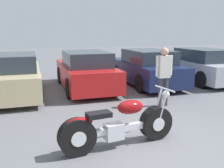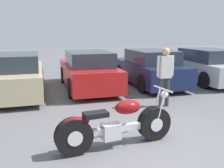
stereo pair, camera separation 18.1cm
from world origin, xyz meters
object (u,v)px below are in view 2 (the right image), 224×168
(parked_car_red, at_px, (88,71))
(parked_car_silver, at_px, (203,66))
(parked_car_champagne, at_px, (16,75))
(parked_car_navy, at_px, (149,68))
(person_standing, at_px, (165,72))
(motorcycle, at_px, (115,126))

(parked_car_red, relative_size, parked_car_silver, 1.00)
(parked_car_red, bearing_deg, parked_car_champagne, -173.74)
(parked_car_navy, distance_m, person_standing, 3.10)
(motorcycle, height_order, parked_car_red, parked_car_red)
(parked_car_navy, height_order, person_standing, person_standing)
(parked_car_red, bearing_deg, parked_car_silver, -0.31)
(parked_car_champagne, distance_m, parked_car_red, 2.55)
(parked_car_champagne, height_order, parked_car_silver, same)
(motorcycle, height_order, person_standing, person_standing)
(parked_car_champagne, bearing_deg, parked_car_silver, 1.89)
(parked_car_red, relative_size, parked_car_navy, 1.00)
(parked_car_silver, distance_m, person_standing, 4.47)
(parked_car_red, distance_m, person_standing, 3.39)
(motorcycle, xyz_separation_m, parked_car_navy, (2.98, 5.08, 0.25))
(motorcycle, xyz_separation_m, parked_car_red, (0.44, 5.03, 0.25))
(motorcycle, distance_m, parked_car_silver, 7.45)
(parked_car_champagne, xyz_separation_m, parked_car_navy, (5.07, 0.32, 0.00))
(person_standing, bearing_deg, parked_car_champagne, 147.92)
(parked_car_silver, bearing_deg, person_standing, -139.54)
(parked_car_navy, xyz_separation_m, parked_car_silver, (2.54, -0.07, 0.00))
(parked_car_champagne, height_order, person_standing, person_standing)
(motorcycle, relative_size, parked_car_silver, 0.54)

